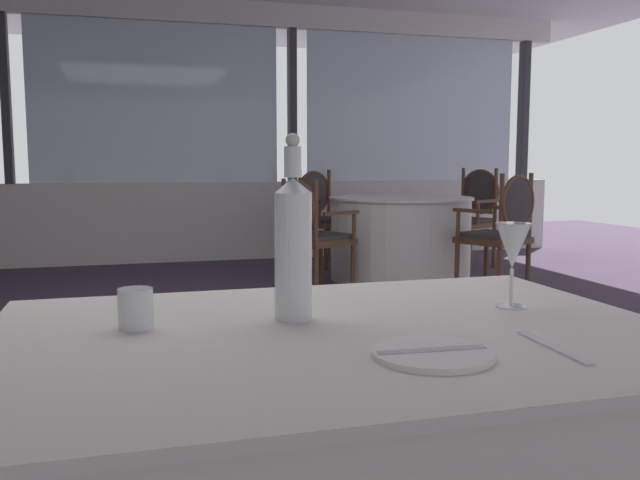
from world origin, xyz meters
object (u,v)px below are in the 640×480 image
water_tumbler (136,308)px  water_bottle (293,244)px  wine_glass (513,248)px  dining_chair_0_1 (472,210)px  dining_chair_0_3 (310,227)px  dining_chair_0_2 (322,210)px  side_plate (432,353)px  dining_chair_0_0 (503,225)px

water_tumbler → water_bottle: bearing=-2.0°
water_bottle → wine_glass: 0.48m
wine_glass → dining_chair_0_1: dining_chair_0_1 is taller
water_tumbler → dining_chair_0_3: size_ratio=0.08×
dining_chair_0_2 → dining_chair_0_3: bearing=-44.9°
side_plate → dining_chair_0_1: size_ratio=0.20×
wine_glass → dining_chair_0_2: size_ratio=0.19×
dining_chair_0_1 → dining_chair_0_2: 1.54m
wine_glass → dining_chair_0_1: (2.57, 4.88, -0.30)m
side_plate → dining_chair_0_1: 5.93m
dining_chair_0_0 → dining_chair_0_1: size_ratio=0.98×
dining_chair_0_0 → water_tumbler: bearing=114.6°
dining_chair_0_1 → dining_chair_0_2: (-1.45, 0.51, -0.01)m
dining_chair_0_2 → water_tumbler: bearing=-45.0°
wine_glass → dining_chair_0_1: bearing=62.2°
water_tumbler → dining_chair_0_3: bearing=70.4°
water_bottle → dining_chair_0_0: size_ratio=0.38×
wine_glass → dining_chair_0_2: 5.51m
water_bottle → side_plate: bearing=-63.9°
dining_chair_0_3 → dining_chair_0_1: bearing=0.0°
dining_chair_0_0 → dining_chair_0_3: size_ratio=1.05×
water_bottle → water_tumbler: water_bottle is taller
wine_glass → dining_chair_0_3: wine_glass is taller
wine_glass → water_bottle: bearing=177.2°
dining_chair_0_1 → wine_glass: bearing=36.7°
water_tumbler → dining_chair_0_1: bearing=55.3°
dining_chair_0_0 → dining_chair_0_2: bearing=0.0°
side_plate → water_bottle: 0.38m
side_plate → dining_chair_0_0: 4.42m
water_tumbler → dining_chair_0_1: size_ratio=0.08×
wine_glass → dining_chair_0_0: size_ratio=0.19×
water_bottle → dining_chair_0_1: bearing=57.9°
dining_chair_0_2 → dining_chair_0_3: (-0.51, -1.45, -0.03)m
water_bottle → wine_glass: water_bottle is taller
dining_chair_0_2 → side_plate: bearing=-39.7°
wine_glass → dining_chair_0_2: (1.12, 5.39, -0.31)m
water_tumbler → dining_chair_0_3: dining_chair_0_3 is taller
side_plate → dining_chair_0_0: bearing=57.4°
dining_chair_0_0 → side_plate: bearing=121.9°
dining_chair_0_3 → wine_glass: bearing=-124.3°
side_plate → dining_chair_0_1: bearing=60.8°
wine_glass → dining_chair_0_2: bearing=78.3°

